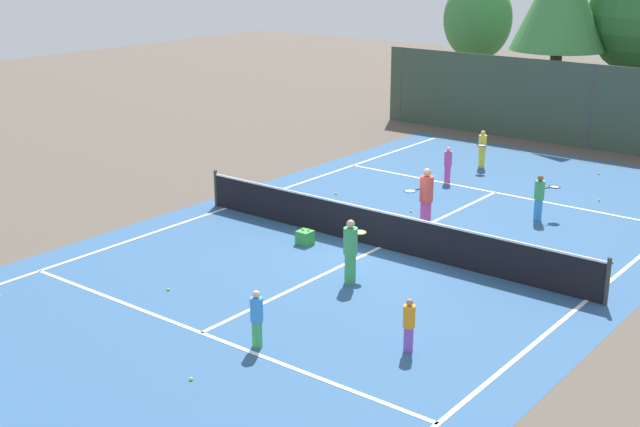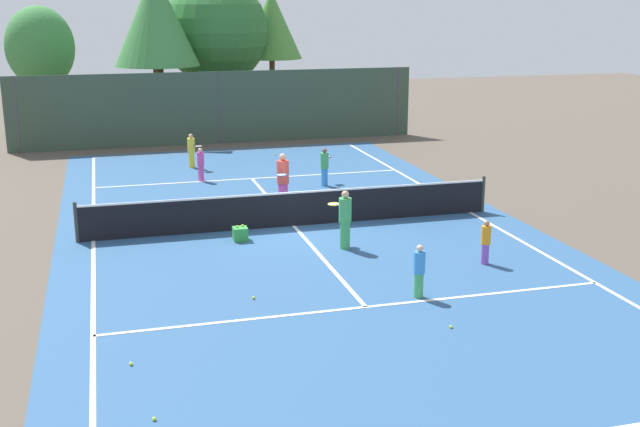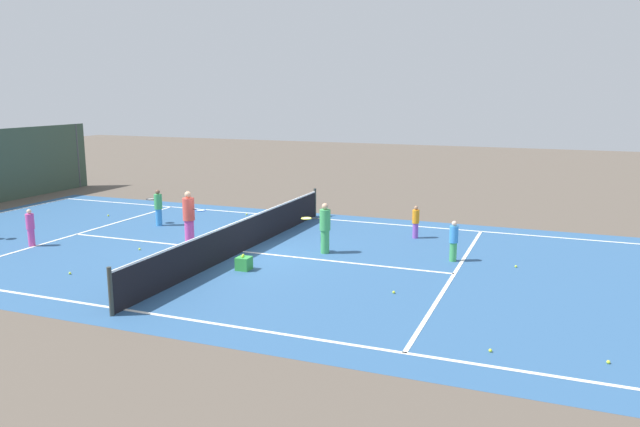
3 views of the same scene
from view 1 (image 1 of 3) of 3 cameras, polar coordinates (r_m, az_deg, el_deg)
The scene contains 21 objects.
ground_plane at distance 22.07m, azimuth 4.04°, elevation -2.29°, with size 80.00×80.00×0.00m, color brown.
court_surface at distance 22.07m, azimuth 4.04°, elevation -2.28°, with size 13.00×25.00×0.01m.
tennis_net at distance 21.90m, azimuth 4.07°, elevation -1.03°, with size 11.90×0.10×1.10m.
perimeter_fence at distance 33.83m, azimuth 17.66°, elevation 6.80°, with size 18.00×0.12×3.20m.
tree_3 at distance 41.27m, azimuth 10.49°, elevation 12.63°, with size 3.19×3.08×6.00m.
player_0 at distance 23.29m, azimuth 7.08°, elevation 1.01°, with size 0.56×0.95×1.73m.
player_1 at distance 19.55m, azimuth 2.06°, elevation -2.47°, with size 0.51×0.91×1.53m.
player_2 at distance 30.20m, azimuth 10.78°, elevation 4.30°, with size 0.58×0.85×1.30m.
player_3 at distance 28.12m, azimuth 8.53°, elevation 3.27°, with size 0.25×0.25×1.19m.
player_4 at distance 16.52m, azimuth 5.96°, elevation -7.39°, with size 0.23×0.23×1.09m.
player_5 at distance 16.63m, azimuth -4.25°, elevation -6.98°, with size 0.25×0.25×1.18m.
player_6 at distance 24.75m, azimuth 14.46°, elevation 1.09°, with size 0.59×0.85×1.32m.
ball_crate at distance 22.23m, azimuth -1.01°, elevation -1.60°, with size 0.38×0.37×0.43m.
tennis_ball_2 at distance 22.16m, azimuth 18.93°, elevation -3.08°, with size 0.07×0.07×0.07m, color #CCE533.
tennis_ball_3 at distance 26.58m, azimuth 1.07°, elevation 1.33°, with size 0.07×0.07×0.07m, color #CCE533.
tennis_ball_4 at distance 22.49m, azimuth 10.69°, elevation -2.09°, with size 0.07×0.07×0.07m, color #CCE533.
tennis_ball_5 at distance 30.40m, azimuth 18.12°, elevation 2.55°, with size 0.07×0.07×0.07m, color #CCE533.
tennis_ball_6 at distance 15.80m, azimuth -8.60°, elevation -10.87°, with size 0.07×0.07×0.07m, color #CCE533.
tennis_ball_7 at distance 19.66m, azimuth -10.11°, elevation -5.01°, with size 0.07×0.07×0.07m, color #CCE533.
tennis_ball_8 at distance 24.99m, azimuth 6.08°, elevation 0.15°, with size 0.07×0.07×0.07m, color #CCE533.
tennis_ball_9 at distance 27.26m, azimuth 18.15°, elevation 0.85°, with size 0.07×0.07×0.07m, color #CCE533.
Camera 1 is at (11.54, -17.24, 7.55)m, focal length 47.92 mm.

